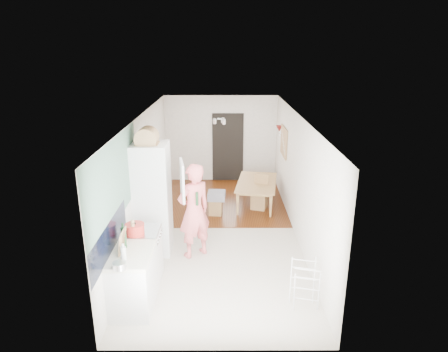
{
  "coord_description": "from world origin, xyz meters",
  "views": [
    {
      "loc": [
        0.07,
        -7.78,
        3.84
      ],
      "look_at": [
        0.08,
        0.2,
        1.21
      ],
      "focal_mm": 32.0,
      "sensor_mm": 36.0,
      "label": 1
    }
  ],
  "objects_px": {
    "stool": "(216,207)",
    "drying_rack": "(305,286)",
    "dining_table": "(258,195)",
    "person": "(194,203)",
    "dining_chair": "(259,193)"
  },
  "relations": [
    {
      "from": "dining_chair",
      "to": "person",
      "type": "bearing_deg",
      "value": -103.86
    },
    {
      "from": "drying_rack",
      "to": "person",
      "type": "bearing_deg",
      "value": 151.78
    },
    {
      "from": "dining_chair",
      "to": "dining_table",
      "type": "bearing_deg",
      "value": 110.96
    },
    {
      "from": "dining_chair",
      "to": "drying_rack",
      "type": "relative_size",
      "value": 1.13
    },
    {
      "from": "dining_chair",
      "to": "stool",
      "type": "height_order",
      "value": "dining_chair"
    },
    {
      "from": "stool",
      "to": "dining_table",
      "type": "bearing_deg",
      "value": 30.92
    },
    {
      "from": "person",
      "to": "dining_chair",
      "type": "relative_size",
      "value": 2.56
    },
    {
      "from": "person",
      "to": "dining_chair",
      "type": "xyz_separation_m",
      "value": [
        1.42,
        2.28,
        -0.66
      ]
    },
    {
      "from": "dining_chair",
      "to": "drying_rack",
      "type": "distance_m",
      "value": 3.9
    },
    {
      "from": "dining_table",
      "to": "dining_chair",
      "type": "bearing_deg",
      "value": -168.41
    },
    {
      "from": "stool",
      "to": "drying_rack",
      "type": "relative_size",
      "value": 0.53
    },
    {
      "from": "person",
      "to": "dining_table",
      "type": "distance_m",
      "value": 3.03
    },
    {
      "from": "stool",
      "to": "drying_rack",
      "type": "height_order",
      "value": "drying_rack"
    },
    {
      "from": "person",
      "to": "dining_chair",
      "type": "height_order",
      "value": "person"
    },
    {
      "from": "dining_table",
      "to": "stool",
      "type": "xyz_separation_m",
      "value": [
        -1.05,
        -0.63,
        -0.05
      ]
    }
  ]
}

